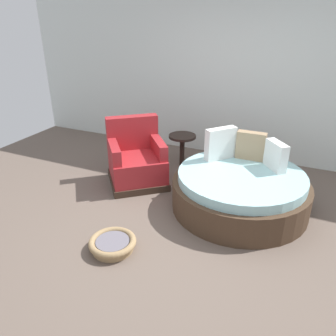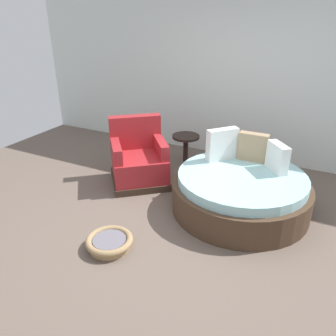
# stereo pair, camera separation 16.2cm
# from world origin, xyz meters

# --- Properties ---
(ground_plane) EXTENTS (8.00, 8.00, 0.02)m
(ground_plane) POSITION_xyz_m (0.00, 0.00, -0.01)
(ground_plane) COLOR #66564C
(back_wall) EXTENTS (8.00, 0.12, 3.13)m
(back_wall) POSITION_xyz_m (0.00, 2.49, 1.56)
(back_wall) COLOR silver
(back_wall) RESTS_ON ground_plane
(round_daybed) EXTENTS (1.73, 1.73, 0.93)m
(round_daybed) POSITION_xyz_m (0.56, 0.74, 0.26)
(round_daybed) COLOR #473323
(round_daybed) RESTS_ON ground_plane
(red_armchair) EXTENTS (1.12, 1.12, 0.94)m
(red_armchair) POSITION_xyz_m (-1.00, 0.83, 0.33)
(red_armchair) COLOR #38281E
(red_armchair) RESTS_ON ground_plane
(pet_basket) EXTENTS (0.51, 0.51, 0.13)m
(pet_basket) POSITION_xyz_m (-0.47, -0.67, 0.07)
(pet_basket) COLOR #9E7F56
(pet_basket) RESTS_ON ground_plane
(side_table) EXTENTS (0.44, 0.44, 0.52)m
(side_table) POSITION_xyz_m (-0.62, 1.67, 0.43)
(side_table) COLOR #2D231E
(side_table) RESTS_ON ground_plane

